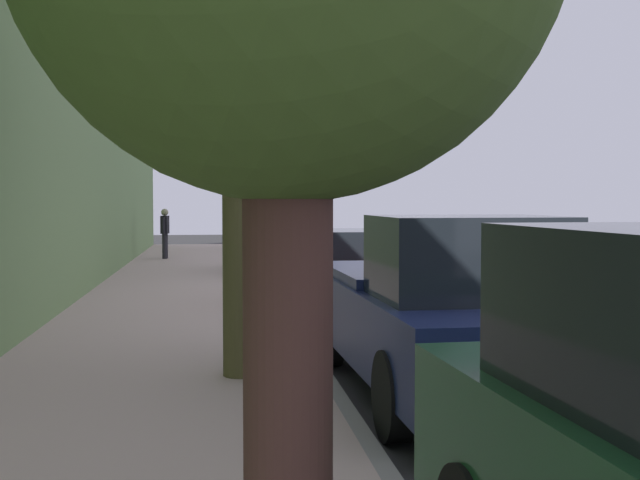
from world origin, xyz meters
The scene contains 13 objects.
ground centered at (0.00, 0.00, 0.00)m, with size 67.48×67.48×0.00m, color #2A2A2A.
sidewalk centered at (4.28, 0.00, 0.06)m, with size 3.84×42.17×0.13m, color #B39B90.
curb_edge centered at (2.28, 0.00, 0.06)m, with size 0.16×42.17×0.13m, color gray.
lane_stripe_centre centered at (-3.15, -1.09, 0.00)m, with size 0.14×40.00×0.01m.
lane_stripe_bike_edge centered at (0.81, 0.00, 0.00)m, with size 0.12×42.17×0.01m, color white.
building_facade centered at (6.45, 0.00, 3.16)m, with size 0.50×42.17×6.32m, color #74995B.
parked_sedan_grey_nearest centered at (1.19, -16.94, 0.75)m, with size 1.91×4.43×1.52m.
parked_suv_black_second centered at (1.31, -7.11, 1.03)m, with size 2.06×4.75×1.99m.
parked_sedan_red_mid centered at (1.06, -0.04, 0.75)m, with size 1.97×4.46×1.52m.
parked_pickup_dark_blue_far centered at (1.12, 7.06, 0.90)m, with size 2.12×5.34×1.95m.
bicycle_at_curb centered at (1.82, 0.00, 0.36)m, with size 1.67×0.59×0.74m.
cyclist_with_backpack centered at (2.04, -0.45, 0.98)m, with size 0.45×0.62×1.62m.
pedestrian_on_phone centered at (5.18, -12.28, 1.07)m, with size 0.28×0.61×1.67m.
Camera 1 is at (3.52, 15.53, 2.11)m, focal length 46.09 mm.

